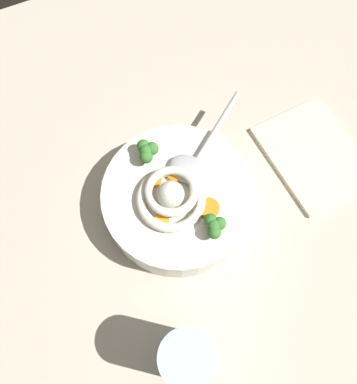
{
  "coord_description": "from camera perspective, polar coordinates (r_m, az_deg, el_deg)",
  "views": [
    {
      "loc": [
        -15.93,
        11.58,
        60.46
      ],
      "look_at": [
        2.89,
        2.72,
        9.07
      ],
      "focal_mm": 36.14,
      "sensor_mm": 36.0,
      "label": 1
    }
  ],
  "objects": [
    {
      "name": "soup_bowl",
      "position": [
        0.58,
        -0.0,
        -1.05
      ],
      "size": [
        22.5,
        22.5,
        5.9
      ],
      "color": "silver",
      "rests_on": "table_slab"
    },
    {
      "name": "carrot_slice_rear",
      "position": [
        0.54,
        -2.59,
        -3.87
      ],
      "size": [
        2.01,
        2.01,
        0.49
      ],
      "primitive_type": "cylinder",
      "color": "orange",
      "rests_on": "soup_bowl"
    },
    {
      "name": "broccoli_floret_front",
      "position": [
        0.56,
        -4.69,
        6.1
      ],
      "size": [
        3.77,
        3.25,
        2.98
      ],
      "color": "#7A9E60",
      "rests_on": "soup_bowl"
    },
    {
      "name": "folded_napkin",
      "position": [
        0.68,
        19.2,
        5.27
      ],
      "size": [
        18.29,
        14.32,
        0.8
      ],
      "primitive_type": "cube",
      "rotation": [
        0.0,
        0.0,
        0.04
      ],
      "color": "beige",
      "rests_on": "table_slab"
    },
    {
      "name": "broccoli_floret_left",
      "position": [
        0.52,
        5.36,
        -4.93
      ],
      "size": [
        3.61,
        3.1,
        2.85
      ],
      "color": "#7A9E60",
      "rests_on": "soup_bowl"
    },
    {
      "name": "drinking_glass",
      "position": [
        0.51,
        1.1,
        -23.17
      ],
      "size": [
        6.46,
        6.46,
        12.36
      ],
      "primitive_type": "cylinder",
      "color": "silver",
      "rests_on": "table_slab"
    },
    {
      "name": "carrot_slice_extra_a",
      "position": [
        0.54,
        4.36,
        -2.47
      ],
      "size": [
        2.99,
        2.99,
        0.8
      ],
      "primitive_type": "cylinder",
      "color": "orange",
      "rests_on": "soup_bowl"
    },
    {
      "name": "carrot_slice_center",
      "position": [
        0.56,
        -0.48,
        2.67
      ],
      "size": [
        2.46,
        2.46,
        0.75
      ],
      "primitive_type": "cylinder",
      "color": "orange",
      "rests_on": "soup_bowl"
    },
    {
      "name": "soup_spoon",
      "position": [
        0.57,
        2.67,
        4.65
      ],
      "size": [
        12.7,
        16.01,
        1.6
      ],
      "rotation": [
        0.0,
        0.0,
        5.33
      ],
      "color": "#B7B7BC",
      "rests_on": "soup_bowl"
    },
    {
      "name": "carrot_slice_beside_noodles",
      "position": [
        0.56,
        -3.64,
        1.81
      ],
      "size": [
        2.28,
        2.28,
        0.58
      ],
      "primitive_type": "cylinder",
      "color": "orange",
      "rests_on": "soup_bowl"
    },
    {
      "name": "noodle_pile",
      "position": [
        0.54,
        -1.12,
        -0.57
      ],
      "size": [
        10.9,
        10.68,
        4.38
      ],
      "color": "silver",
      "rests_on": "soup_bowl"
    },
    {
      "name": "table_slab",
      "position": [
        0.62,
        3.42,
        -3.84
      ],
      "size": [
        110.77,
        110.77,
        3.18
      ],
      "primitive_type": "cube",
      "color": "#BCB29E",
      "rests_on": "ground"
    }
  ]
}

